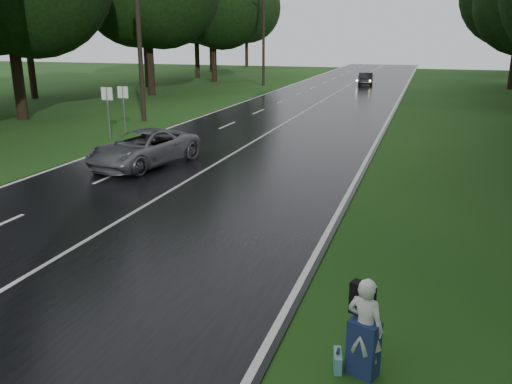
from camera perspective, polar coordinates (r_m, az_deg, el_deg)
ground at (r=12.75m, az=-23.49°, el=-8.40°), size 160.00×160.00×0.00m
road at (r=30.02m, az=2.25°, el=6.95°), size 12.00×140.00×0.04m
lane_center at (r=30.01m, az=2.25°, el=7.00°), size 0.12×140.00×0.01m
grey_car at (r=21.62m, az=-12.14°, el=4.70°), size 3.37×5.46×1.41m
far_car at (r=57.31m, az=11.86°, el=11.96°), size 1.68×4.06×1.31m
hitchhiker at (r=8.48m, az=11.71°, el=-14.53°), size 0.70×0.67×1.64m
suitcase at (r=8.85m, az=8.87°, el=-17.67°), size 0.20×0.42×0.29m
utility_pole_mid at (r=33.34m, az=-12.06°, el=7.54°), size 1.80×0.28×10.48m
utility_pole_far at (r=56.02m, az=0.81°, el=11.49°), size 1.80×0.28×9.74m
road_sign_a at (r=27.88m, az=-15.55°, el=5.55°), size 0.63×0.10×2.62m
road_sign_b at (r=29.08m, az=-13.99°, el=6.11°), size 0.61×0.10×2.53m
tree_left_d at (r=36.53m, az=-24.00°, el=7.25°), size 9.43×9.43×14.73m
tree_left_e at (r=47.92m, az=-11.23°, el=10.29°), size 9.91×9.91×15.49m
tree_left_f at (r=60.80m, az=-4.54°, el=11.86°), size 9.05×9.05×14.14m
tree_right_f at (r=57.82m, az=25.90°, el=10.02°), size 9.94×9.94×15.53m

